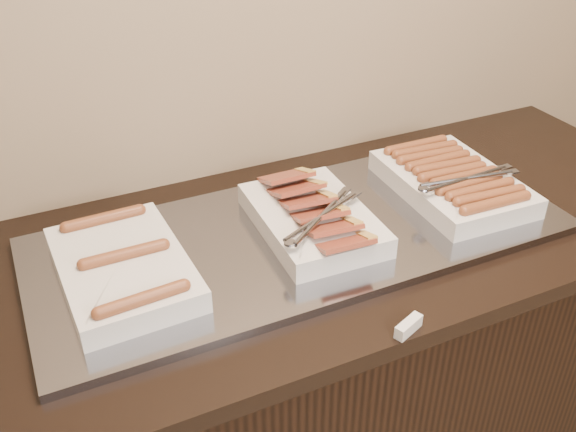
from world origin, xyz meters
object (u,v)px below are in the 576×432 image
at_px(dish_left, 123,267).
at_px(dish_right, 453,181).
at_px(counter, 299,379).
at_px(warming_tray, 302,235).
at_px(dish_center, 313,218).

xyz_separation_m(dish_left, dish_right, (0.81, -0.00, 0.01)).
relative_size(counter, warming_tray, 1.72).
bearing_deg(dish_center, counter, 173.60).
relative_size(counter, dish_right, 5.29).
bearing_deg(dish_center, dish_left, -178.35).
distance_m(dish_left, dish_right, 0.81).
distance_m(dish_left, dish_center, 0.43).
distance_m(warming_tray, dish_right, 0.41).
distance_m(warming_tray, dish_center, 0.05).
distance_m(counter, dish_center, 0.50).
bearing_deg(dish_left, dish_center, -2.63).
height_order(warming_tray, dish_right, dish_right).
xyz_separation_m(warming_tray, dish_right, (0.41, -0.00, 0.04)).
relative_size(warming_tray, dish_right, 3.08).
bearing_deg(warming_tray, counter, 180.00).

